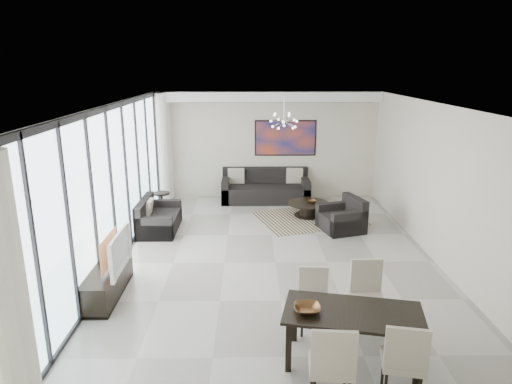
{
  "coord_description": "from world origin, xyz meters",
  "views": [
    {
      "loc": [
        -0.48,
        -7.87,
        3.57
      ],
      "look_at": [
        -0.36,
        0.44,
        1.25
      ],
      "focal_mm": 32.0,
      "sensor_mm": 36.0,
      "label": 1
    }
  ],
  "objects_px": {
    "coffee_table": "(308,208)",
    "television": "(114,251)",
    "tv_console": "(107,282)",
    "dining_table": "(353,318)",
    "sofa_main": "(265,190)"
  },
  "relations": [
    {
      "from": "coffee_table",
      "to": "television",
      "type": "bearing_deg",
      "value": -131.7
    },
    {
      "from": "tv_console",
      "to": "dining_table",
      "type": "relative_size",
      "value": 0.84
    },
    {
      "from": "tv_console",
      "to": "television",
      "type": "xyz_separation_m",
      "value": [
        0.16,
        -0.05,
        0.54
      ]
    },
    {
      "from": "coffee_table",
      "to": "sofa_main",
      "type": "relative_size",
      "value": 0.42
    },
    {
      "from": "coffee_table",
      "to": "sofa_main",
      "type": "xyz_separation_m",
      "value": [
        -1.0,
        1.37,
        0.09
      ]
    },
    {
      "from": "television",
      "to": "coffee_table",
      "type": "bearing_deg",
      "value": -41.71
    },
    {
      "from": "sofa_main",
      "to": "dining_table",
      "type": "bearing_deg",
      "value": -83.4
    },
    {
      "from": "tv_console",
      "to": "sofa_main",
      "type": "bearing_deg",
      "value": 62.92
    },
    {
      "from": "coffee_table",
      "to": "sofa_main",
      "type": "distance_m",
      "value": 1.7
    },
    {
      "from": "tv_console",
      "to": "dining_table",
      "type": "bearing_deg",
      "value": -26.45
    },
    {
      "from": "coffee_table",
      "to": "television",
      "type": "height_order",
      "value": "television"
    },
    {
      "from": "sofa_main",
      "to": "dining_table",
      "type": "distance_m",
      "value": 7.11
    },
    {
      "from": "sofa_main",
      "to": "coffee_table",
      "type": "bearing_deg",
      "value": -53.78
    },
    {
      "from": "television",
      "to": "dining_table",
      "type": "relative_size",
      "value": 0.59
    },
    {
      "from": "coffee_table",
      "to": "dining_table",
      "type": "bearing_deg",
      "value": -91.86
    }
  ]
}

